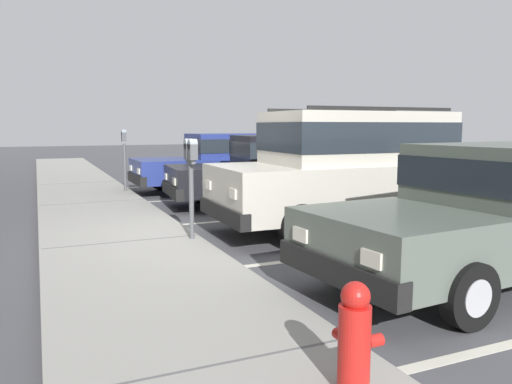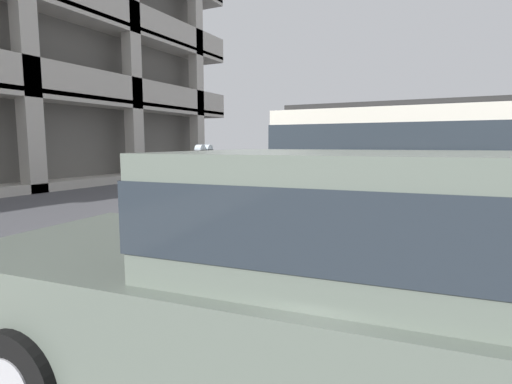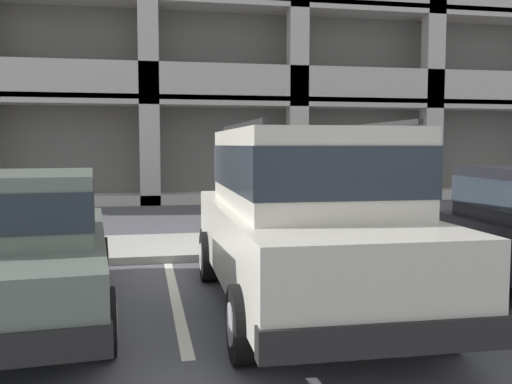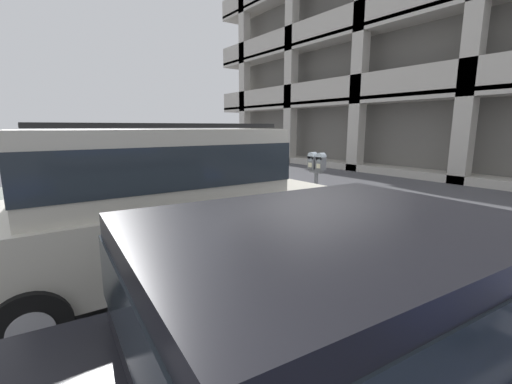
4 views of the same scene
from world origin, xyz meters
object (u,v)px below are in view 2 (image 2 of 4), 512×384
Objects in this scene: silver_suv at (402,184)px; dark_hatchback at (417,183)px; red_sedan at (321,274)px; blue_coupe at (415,173)px; parking_meter_far at (319,159)px; parking_meter_near at (204,169)px.

silver_suv is 3.01m from dark_hatchback.
silver_suv is 1.05× the size of dark_hatchback.
red_sedan is (-2.97, 0.12, -0.27)m from silver_suv.
dark_hatchback is (5.97, -0.07, 0.00)m from red_sedan.
silver_suv is at bearing -174.60° from dark_hatchback.
blue_coupe is at bearing 4.00° from silver_suv.
red_sedan is 2.99× the size of parking_meter_far.
parking_meter_far is at bearing 89.05° from blue_coupe.
parking_meter_far is (8.76, 2.74, 0.31)m from red_sedan.
parking_meter_far is at bearing 0.01° from parking_meter_near.
red_sedan is at bearing -176.22° from dark_hatchback.
silver_suv is 1.07× the size of blue_coupe.
blue_coupe is at bearing -90.65° from parking_meter_far.
dark_hatchback is 4.18m from parking_meter_near.
red_sedan and dark_hatchback have the same top height.
red_sedan is 4.00m from parking_meter_near.
dark_hatchback is at bearing 1.87° from silver_suv.
blue_coupe is (8.73, 0.19, 0.00)m from red_sedan.
dark_hatchback is at bearing -42.39° from parking_meter_near.
parking_meter_near is at bearing 92.47° from silver_suv.
blue_coupe is (2.76, 0.26, 0.00)m from dark_hatchback.
silver_suv is at bearing -88.47° from parking_meter_near.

